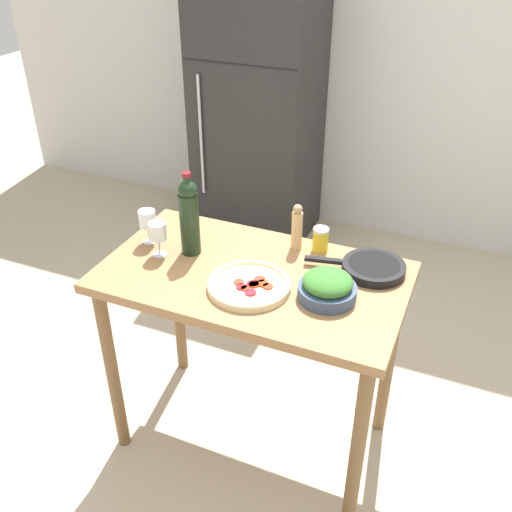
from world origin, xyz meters
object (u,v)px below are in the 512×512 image
at_px(refrigerator, 258,113).
at_px(wine_glass_near, 158,233).
at_px(pepper_mill, 297,227).
at_px(wine_bottle, 189,215).
at_px(wine_glass_far, 147,220).
at_px(salad_bowl, 327,287).
at_px(homemade_pizza, 249,285).
at_px(cast_iron_skillet, 373,267).
at_px(salt_canister, 321,239).

height_order(refrigerator, wine_glass_near, refrigerator).
distance_m(refrigerator, pepper_mill, 1.85).
bearing_deg(wine_glass_near, refrigerator, 100.66).
distance_m(wine_bottle, wine_glass_far, 0.22).
bearing_deg(refrigerator, wine_bottle, -75.66).
xyz_separation_m(wine_glass_near, pepper_mill, (0.51, 0.28, -0.01)).
distance_m(wine_glass_far, salad_bowl, 0.84).
bearing_deg(salad_bowl, wine_bottle, 171.65).
distance_m(homemade_pizza, cast_iron_skillet, 0.51).
bearing_deg(pepper_mill, refrigerator, 117.91).
relative_size(pepper_mill, cast_iron_skillet, 0.51).
distance_m(wine_bottle, wine_glass_near, 0.15).
bearing_deg(wine_bottle, refrigerator, 104.34).
bearing_deg(wine_bottle, wine_glass_far, 179.81).
xyz_separation_m(refrigerator, salad_bowl, (1.09, -1.93, 0.06)).
xyz_separation_m(wine_bottle, homemade_pizza, (0.33, -0.15, -0.16)).
relative_size(wine_glass_far, salt_canister, 1.48).
relative_size(salad_bowl, salt_canister, 2.15).
xyz_separation_m(refrigerator, pepper_mill, (0.87, -1.63, 0.11)).
height_order(wine_bottle, salad_bowl, wine_bottle).
distance_m(wine_bottle, salt_canister, 0.56).
distance_m(wine_glass_far, homemade_pizza, 0.57).
distance_m(salad_bowl, salt_canister, 0.35).
distance_m(salad_bowl, homemade_pizza, 0.30).
bearing_deg(wine_bottle, wine_glass_near, -146.55).
bearing_deg(refrigerator, homemade_pizza, -68.05).
height_order(salad_bowl, cast_iron_skillet, salad_bowl).
height_order(refrigerator, pepper_mill, refrigerator).
bearing_deg(wine_glass_near, wine_bottle, 33.45).
relative_size(wine_bottle, salt_canister, 3.53).
bearing_deg(wine_glass_near, homemade_pizza, -9.84).
relative_size(wine_glass_far, homemade_pizza, 0.47).
height_order(refrigerator, wine_bottle, refrigerator).
bearing_deg(cast_iron_skillet, wine_glass_near, -165.24).
distance_m(refrigerator, wine_bottle, 1.91).
bearing_deg(cast_iron_skillet, salad_bowl, -115.73).
bearing_deg(wine_glass_far, salad_bowl, -6.33).
relative_size(wine_bottle, wine_glass_near, 2.39).
xyz_separation_m(wine_bottle, cast_iron_skillet, (0.74, 0.15, -0.15)).
bearing_deg(homemade_pizza, refrigerator, 111.95).
bearing_deg(wine_glass_near, cast_iron_skillet, 14.76).
height_order(refrigerator, salad_bowl, refrigerator).
relative_size(refrigerator, salad_bowl, 8.43).
bearing_deg(cast_iron_skillet, salt_canister, 162.00).
bearing_deg(salt_canister, refrigerator, 120.93).
relative_size(wine_bottle, pepper_mill, 1.76).
distance_m(wine_bottle, salad_bowl, 0.64).
relative_size(refrigerator, homemade_pizza, 5.76).
distance_m(refrigerator, wine_glass_near, 1.95).
xyz_separation_m(wine_glass_far, pepper_mill, (0.60, 0.20, -0.01)).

